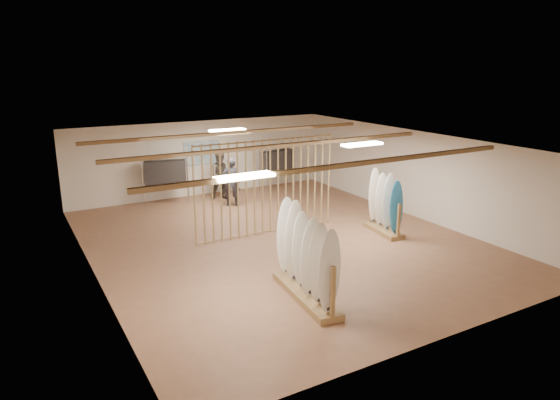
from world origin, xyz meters
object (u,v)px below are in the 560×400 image
shopper_a (231,179)px  rack_left (306,269)px  clothing_rack_a (165,174)px  clothing_rack_b (277,162)px  rack_right (384,213)px  shopper_b (221,173)px

shopper_a → rack_left: bearing=103.1°
rack_left → clothing_rack_a: (-0.33, 8.76, 0.40)m
clothing_rack_a → clothing_rack_b: clothing_rack_a is taller
rack_right → shopper_a: 5.61m
shopper_b → clothing_rack_b: bearing=26.6°
rack_right → shopper_a: bearing=127.0°
rack_right → shopper_b: size_ratio=0.89×
shopper_b → shopper_a: bearing=-75.7°
rack_left → clothing_rack_a: 8.78m
clothing_rack_b → shopper_b: 2.66m
clothing_rack_b → rack_right: bearing=-103.0°
clothing_rack_b → shopper_b: (-2.62, -0.50, -0.04)m
clothing_rack_a → shopper_b: (1.94, -0.50, -0.06)m
rack_left → shopper_b: size_ratio=1.22×
rack_left → rack_right: rack_left is taller
clothing_rack_b → shopper_a: bearing=-165.7°
rack_right → shopper_b: shopper_b is taller
rack_left → clothing_rack_b: (4.22, 8.76, 0.39)m
rack_left → shopper_b: (1.61, 8.26, 0.34)m
rack_left → shopper_b: shopper_b is taller
shopper_a → shopper_b: (0.03, 0.91, 0.04)m
clothing_rack_b → shopper_a: shopper_a is taller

